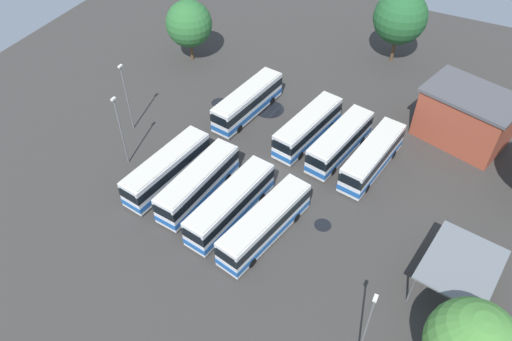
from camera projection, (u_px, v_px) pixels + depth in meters
name	position (u px, v px, depth m)	size (l,w,h in m)	color
ground_plane	(272.00, 174.00, 54.00)	(91.65, 91.65, 0.00)	#383533
bus_row0_slot0	(248.00, 101.00, 60.26)	(11.40, 4.39, 3.59)	silver
bus_row0_slot2	(308.00, 127.00, 56.76)	(10.82, 4.67, 3.59)	silver
bus_row0_slot3	(340.00, 141.00, 54.97)	(10.52, 4.56, 3.59)	silver
bus_row0_slot4	(372.00, 157.00, 53.16)	(10.78, 4.34, 3.59)	silver
bus_row1_slot0	(167.00, 169.00, 51.88)	(11.26, 4.28, 3.59)	silver
bus_row1_slot1	(198.00, 183.00, 50.38)	(10.98, 3.84, 3.59)	silver
bus_row1_slot2	(231.00, 204.00, 48.37)	(11.51, 4.42, 3.59)	silver
bus_row1_slot3	(265.00, 224.00, 46.57)	(11.46, 5.02, 3.59)	silver
depot_building	(466.00, 117.00, 56.02)	(9.34, 11.51, 6.36)	#99422D
maintenance_shelter	(462.00, 265.00, 41.33)	(8.24, 6.97, 3.70)	slate
lamp_post_far_corner	(367.00, 326.00, 36.07)	(0.56, 0.28, 8.58)	slate
lamp_post_near_entrance	(127.00, 95.00, 56.30)	(0.56, 0.28, 8.69)	slate
lamp_post_mid_lot	(121.00, 129.00, 52.01)	(0.56, 0.28, 8.71)	slate
tree_northwest	(400.00, 17.00, 65.81)	(7.14, 7.14, 10.14)	brown
tree_west_edge	(189.00, 24.00, 66.82)	(6.26, 6.26, 8.59)	brown
puddle_between_rows	(220.00, 103.00, 63.19)	(2.17, 2.17, 0.01)	black
puddle_centre_drain	(323.00, 225.00, 48.87)	(1.70, 1.70, 0.01)	black
puddle_back_corner	(269.00, 109.00, 62.24)	(3.70, 3.70, 0.01)	black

